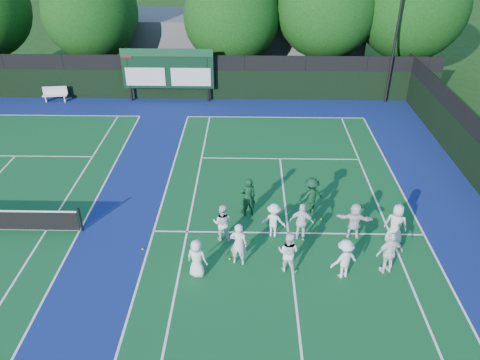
{
  "coord_description": "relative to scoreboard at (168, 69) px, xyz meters",
  "views": [
    {
      "loc": [
        -1.63,
        -14.24,
        11.54
      ],
      "look_at": [
        -2.0,
        3.0,
        1.3
      ],
      "focal_mm": 35.0,
      "sensor_mm": 36.0,
      "label": 1
    }
  ],
  "objects": [
    {
      "name": "player_front_4",
      "position": [
        10.41,
        -16.79,
        -1.33
      ],
      "size": [
        1.09,
        0.68,
        1.72
      ],
      "primitive_type": "imported",
      "rotation": [
        0.0,
        0.0,
        3.42
      ],
      "color": "white",
      "rests_on": "ground"
    },
    {
      "name": "tennis_ball_1",
      "position": [
        8.48,
        -13.61,
        -2.16
      ],
      "size": [
        0.07,
        0.07,
        0.07
      ],
      "primitive_type": "sphere",
      "color": "yellow",
      "rests_on": "ground"
    },
    {
      "name": "clubhouse",
      "position": [
        5.01,
        8.41,
        -0.19
      ],
      "size": [
        18.0,
        6.0,
        4.0
      ],
      "primitive_type": "cube",
      "color": "#5B5C61",
      "rests_on": "ground"
    },
    {
      "name": "light_pole_right",
      "position": [
        14.51,
        0.11,
        4.11
      ],
      "size": [
        1.2,
        0.3,
        10.12
      ],
      "color": "black",
      "rests_on": "ground"
    },
    {
      "name": "bench",
      "position": [
        -7.66,
        -0.21,
        -1.65
      ],
      "size": [
        1.63,
        0.63,
        1.01
      ],
      "color": "silver",
      "rests_on": "ground"
    },
    {
      "name": "player_back_2",
      "position": [
        7.48,
        -14.93,
        -1.38
      ],
      "size": [
        1.02,
        0.62,
        1.63
      ],
      "primitive_type": "imported",
      "rotation": [
        0.0,
        0.0,
        2.9
      ],
      "color": "white",
      "rests_on": "ground"
    },
    {
      "name": "tree_b",
      "position": [
        -5.65,
        3.99,
        2.64
      ],
      "size": [
        6.61,
        6.61,
        8.31
      ],
      "color": "black",
      "rests_on": "ground"
    },
    {
      "name": "player_back_0",
      "position": [
        4.38,
        -15.01,
        -1.39
      ],
      "size": [
        0.85,
        0.7,
        1.59
      ],
      "primitive_type": "imported",
      "rotation": [
        0.0,
        0.0,
        3.01
      ],
      "color": "white",
      "rests_on": "ground"
    },
    {
      "name": "player_back_3",
      "position": [
        9.57,
        -14.73,
        -1.42
      ],
      "size": [
        1.48,
        0.67,
        1.54
      ],
      "primitive_type": "imported",
      "rotation": [
        0.0,
        0.0,
        2.98
      ],
      "color": "white",
      "rests_on": "ground"
    },
    {
      "name": "player_front_2",
      "position": [
        6.83,
        -16.77,
        -1.37
      ],
      "size": [
        0.97,
        0.88,
        1.64
      ],
      "primitive_type": "imported",
      "rotation": [
        0.0,
        0.0,
        2.75
      ],
      "color": "white",
      "rests_on": "ground"
    },
    {
      "name": "coach_left",
      "position": [
        5.37,
        -13.31,
        -1.29
      ],
      "size": [
        0.75,
        0.61,
        1.8
      ],
      "primitive_type": "imported",
      "rotation": [
        0.0,
        0.0,
        3.44
      ],
      "color": "#0F3A1E",
      "rests_on": "ground"
    },
    {
      "name": "tree_c",
      "position": [
        4.22,
        3.99,
        2.35
      ],
      "size": [
        6.72,
        6.72,
        8.08
      ],
      "color": "black",
      "rests_on": "ground"
    },
    {
      "name": "near_court",
      "position": [
        7.01,
        -14.59,
        -2.18
      ],
      "size": [
        11.05,
        23.85,
        0.01
      ],
      "color": "#105225",
      "rests_on": "ground"
    },
    {
      "name": "tennis_ball_3",
      "position": [
        1.32,
        -15.76,
        -2.16
      ],
      "size": [
        0.07,
        0.07,
        0.07
      ],
      "primitive_type": "sphere",
      "color": "yellow",
      "rests_on": "ground"
    },
    {
      "name": "tree_e",
      "position": [
        16.58,
        3.99,
        3.21
      ],
      "size": [
        7.59,
        7.59,
        9.39
      ],
      "color": "black",
      "rests_on": "ground"
    },
    {
      "name": "player_front_3",
      "position": [
        8.78,
        -17.06,
        -1.41
      ],
      "size": [
        1.16,
        0.93,
        1.57
      ],
      "primitive_type": "imported",
      "rotation": [
        0.0,
        0.0,
        3.54
      ],
      "color": "white",
      "rests_on": "ground"
    },
    {
      "name": "player_front_0",
      "position": [
        3.59,
        -17.12,
        -1.43
      ],
      "size": [
        0.86,
        0.69,
        1.52
      ],
      "primitive_type": "imported",
      "rotation": [
        0.0,
        0.0,
        2.82
      ],
      "color": "white",
      "rests_on": "ground"
    },
    {
      "name": "scoreboard",
      "position": [
        0.0,
        0.0,
        0.0
      ],
      "size": [
        6.0,
        0.21,
        3.55
      ],
      "color": "black",
      "rests_on": "ground"
    },
    {
      "name": "tree_d",
      "position": [
        10.8,
        3.99,
        3.01
      ],
      "size": [
        7.02,
        7.02,
        8.9
      ],
      "color": "black",
      "rests_on": "ground"
    },
    {
      "name": "player_back_4",
      "position": [
        11.1,
        -15.05,
        -1.33
      ],
      "size": [
        0.98,
        0.81,
        1.73
      ],
      "primitive_type": "imported",
      "rotation": [
        0.0,
        0.0,
        2.79
      ],
      "color": "silver",
      "rests_on": "ground"
    },
    {
      "name": "player_back_1",
      "position": [
        6.39,
        -14.73,
        -1.45
      ],
      "size": [
        1.06,
        0.76,
        1.48
      ],
      "primitive_type": "imported",
      "rotation": [
        0.0,
        0.0,
        2.91
      ],
      "color": "white",
      "rests_on": "ground"
    },
    {
      "name": "tennis_ball_5",
      "position": [
        8.13,
        -14.56,
        -2.16
      ],
      "size": [
        0.07,
        0.07,
        0.07
      ],
      "primitive_type": "sphere",
      "color": "yellow",
      "rests_on": "ground"
    },
    {
      "name": "player_front_1",
      "position": [
        5.05,
        -16.45,
        -1.3
      ],
      "size": [
        0.72,
        0.54,
        1.77
      ],
      "primitive_type": "imported",
      "rotation": [
        0.0,
        0.0,
        2.95
      ],
      "color": "white",
      "rests_on": "ground"
    },
    {
      "name": "back_fence",
      "position": [
        1.01,
        0.41,
        -0.83
      ],
      "size": [
        34.0,
        0.08,
        3.0
      ],
      "color": "black",
      "rests_on": "ground"
    },
    {
      "name": "tennis_ball_0",
      "position": [
        4.7,
        -16.27,
        -2.16
      ],
      "size": [
        0.07,
        0.07,
        0.07
      ],
      "primitive_type": "sphere",
      "color": "yellow",
      "rests_on": "ground"
    },
    {
      "name": "ground",
      "position": [
        7.01,
        -15.59,
        -2.19
      ],
      "size": [
        120.0,
        120.0,
        0.0
      ],
      "primitive_type": "plane",
      "color": "#15380F",
      "rests_on": "ground"
    },
    {
      "name": "coach_right",
      "position": [
        8.04,
        -13.07,
        -1.34
      ],
      "size": [
        1.25,
        1.01,
        1.7
      ],
      "primitive_type": "imported",
      "rotation": [
        0.0,
        0.0,
        3.54
      ],
      "color": "#0F381F",
      "rests_on": "ground"
    },
    {
      "name": "court_apron",
      "position": [
        1.01,
        -14.59,
        -2.19
      ],
      "size": [
        34.0,
        32.0,
        0.01
      ],
      "primitive_type": "cube",
      "color": "navy",
      "rests_on": "ground"
    }
  ]
}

